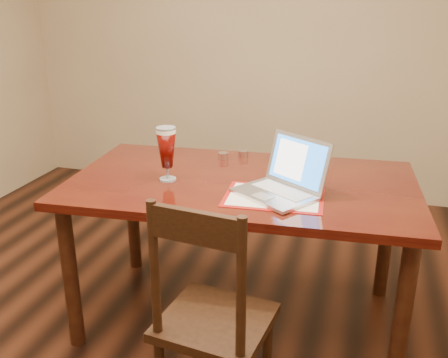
# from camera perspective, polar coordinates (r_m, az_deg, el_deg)

# --- Properties ---
(dining_table) EXTENTS (1.82, 1.10, 1.10)m
(dining_table) POSITION_cam_1_polar(r_m,az_deg,el_deg) (2.59, 1.98, -2.08)
(dining_table) COLOR #481509
(dining_table) RESTS_ON ground
(dining_chair) EXTENTS (0.48, 0.47, 1.03)m
(dining_chair) POSITION_cam_1_polar(r_m,az_deg,el_deg) (2.10, -1.40, -15.77)
(dining_chair) COLOR black
(dining_chair) RESTS_ON ground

